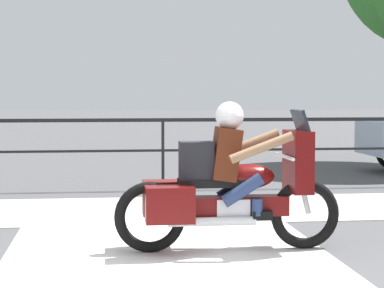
% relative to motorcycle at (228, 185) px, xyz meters
% --- Properties ---
extents(ground_plane, '(120.00, 120.00, 0.00)m').
position_rel_motorcycle_xyz_m(ground_plane, '(-0.28, -0.67, -0.68)').
color(ground_plane, '#4C4C4F').
extents(sidewalk_band, '(44.00, 2.40, 0.01)m').
position_rel_motorcycle_xyz_m(sidewalk_band, '(-0.28, 2.73, -0.67)').
color(sidewalk_band, '#B7B2A8').
rests_on(sidewalk_band, ground).
extents(crosswalk_band, '(3.23, 6.00, 0.01)m').
position_rel_motorcycle_xyz_m(crosswalk_band, '(-0.63, -0.87, -0.68)').
color(crosswalk_band, silver).
rests_on(crosswalk_band, ground).
extents(fence_railing, '(36.00, 0.05, 1.19)m').
position_rel_motorcycle_xyz_m(fence_railing, '(-0.28, 4.86, 0.26)').
color(fence_railing, black).
rests_on(fence_railing, ground).
extents(motorcycle, '(2.33, 0.76, 1.53)m').
position_rel_motorcycle_xyz_m(motorcycle, '(0.00, 0.00, 0.00)').
color(motorcycle, black).
rests_on(motorcycle, ground).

